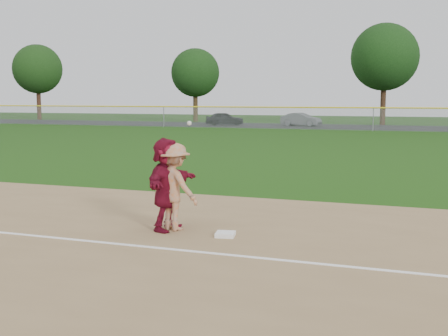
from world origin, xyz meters
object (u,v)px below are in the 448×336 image
(car_left, at_px, (225,119))
(car_mid, at_px, (301,119))
(base_runner, at_px, (167,184))
(first_base, at_px, (225,234))

(car_left, height_order, car_mid, car_left)
(base_runner, xyz_separation_m, car_mid, (-6.60, 45.54, -0.34))
(base_runner, distance_m, car_mid, 46.02)
(car_left, distance_m, car_mid, 7.97)
(base_runner, relative_size, car_mid, 0.49)
(first_base, xyz_separation_m, base_runner, (-1.38, 0.15, 0.95))
(car_mid, bearing_deg, first_base, -159.42)
(first_base, xyz_separation_m, car_left, (-15.91, 44.82, 0.63))
(car_left, bearing_deg, car_mid, -105.37)
(car_left, bearing_deg, first_base, 177.90)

